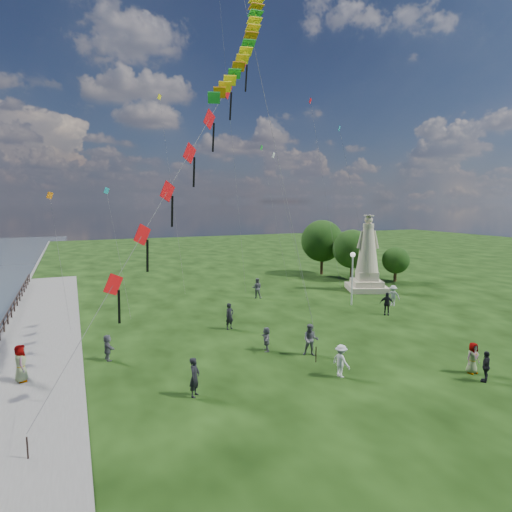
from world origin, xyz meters
name	(u,v)px	position (x,y,z in m)	size (l,w,h in m)	color
waterfront	(9,368)	(-15.24, 8.99, -0.06)	(200.00, 200.00, 1.51)	#35404F
statue	(367,262)	(15.47, 17.84, 2.87)	(4.94, 4.94, 7.61)	beige
lamppost	(352,267)	(10.36, 13.31, 3.34)	(0.43, 0.43, 4.63)	silver
tree_row	(340,246)	(17.38, 25.49, 3.76)	(9.09, 11.47, 6.72)	#382314
person_0	(195,377)	(-6.85, 1.58, 0.92)	(0.67, 0.44, 1.85)	black
person_1	(311,340)	(0.76, 4.04, 0.94)	(0.92, 0.57, 1.88)	#595960
person_2	(341,361)	(0.63, 0.76, 0.85)	(1.10, 0.57, 1.70)	silver
person_3	(486,366)	(6.91, -2.62, 0.79)	(0.93, 0.48, 1.59)	black
person_4	(473,358)	(7.22, -1.58, 0.83)	(0.81, 0.50, 1.65)	#595960
person_5	(108,347)	(-10.18, 7.94, 0.75)	(1.39, 0.60, 1.50)	#595960
person_6	(230,316)	(-1.80, 10.83, 0.93)	(0.68, 0.45, 1.87)	black
person_7	(257,288)	(3.87, 19.05, 0.94)	(0.92, 0.57, 1.89)	#595960
person_8	(393,296)	(13.50, 11.69, 0.89)	(1.15, 0.59, 1.78)	silver
person_9	(387,304)	(10.95, 9.50, 0.91)	(1.06, 0.54, 1.81)	black
person_10	(21,365)	(-14.36, 6.36, 0.93)	(0.91, 0.56, 1.87)	#595960
person_11	(266,339)	(-1.28, 5.78, 0.73)	(1.36, 0.59, 1.47)	#595960
red_kite_train	(188,160)	(-6.18, 4.63, 11.02)	(12.10, 9.35, 17.72)	black
small_kites	(233,150)	(3.11, 23.08, 13.97)	(28.35, 15.02, 32.39)	teal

